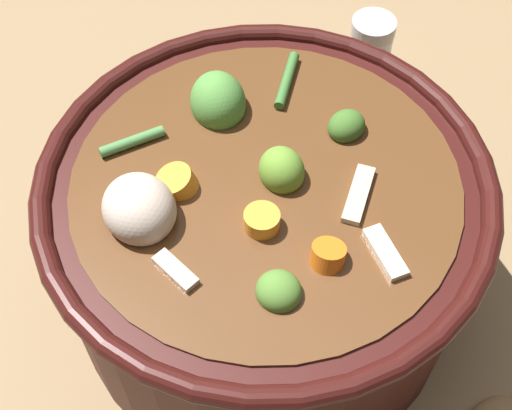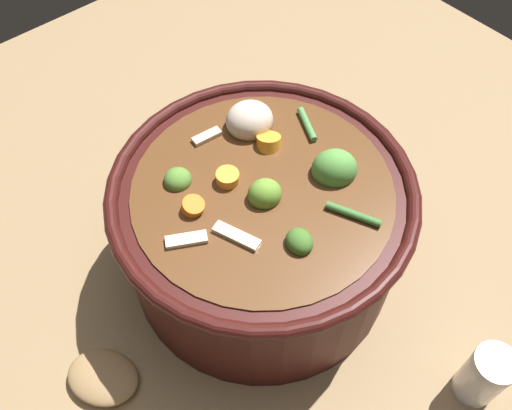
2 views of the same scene
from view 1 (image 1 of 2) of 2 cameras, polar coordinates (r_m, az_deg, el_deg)
The scene contains 3 objects.
ground_plane at distance 0.56m, azimuth 0.63°, elevation -6.65°, with size 1.10×1.10×0.00m, color #8C704C.
cooking_pot at distance 0.49m, azimuth 0.66°, elevation -2.45°, with size 0.29×0.29×0.16m.
salt_shaker at distance 0.68m, azimuth 9.08°, elevation 12.03°, with size 0.04×0.04×0.07m.
Camera 1 is at (0.22, 0.16, 0.49)m, focal length 49.84 mm.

